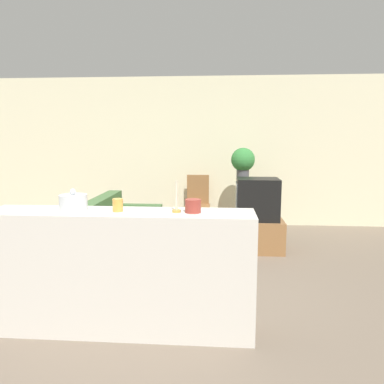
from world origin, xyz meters
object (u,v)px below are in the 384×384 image
television (257,199)px  wooden_chair (198,200)px  couch (116,239)px  potted_plant (243,161)px  decorative_bowl (73,202)px

television → wooden_chair: 1.58m
couch → potted_plant: 2.51m
potted_plant → television: bearing=-81.1°
wooden_chair → decorative_bowl: 3.75m
couch → television: size_ratio=3.34×
couch → wooden_chair: (0.97, 1.82, 0.22)m
couch → television: television is taller
couch → potted_plant: size_ratio=3.69×
wooden_chair → potted_plant: (0.77, -0.27, 0.72)m
couch → wooden_chair: wooden_chair is taller
decorative_bowl → wooden_chair: bearing=77.5°
television → decorative_bowl: size_ratio=2.67×
television → decorative_bowl: (-1.73, -2.36, 0.34)m
potted_plant → decorative_bowl: (-1.57, -3.35, -0.13)m
potted_plant → couch: bearing=-138.3°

